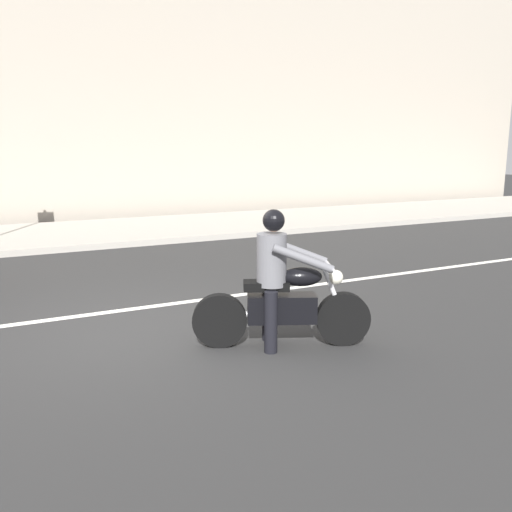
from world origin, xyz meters
name	(u,v)px	position (x,y,z in m)	size (l,w,h in m)	color
ground_plane	(130,331)	(0.00, 0.00, 0.00)	(80.00, 80.00, 0.00)	#2B2B2B
sidewalk_slab	(55,235)	(0.00, 8.00, 0.07)	(40.00, 4.40, 0.14)	#A8A399
lane_marking_stripe	(68,317)	(-0.62, 0.90, 0.00)	(18.00, 0.14, 0.01)	silver
motorcycle_with_rider_gray	(281,292)	(1.45, -1.31, 0.65)	(1.94, 1.02, 1.60)	black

